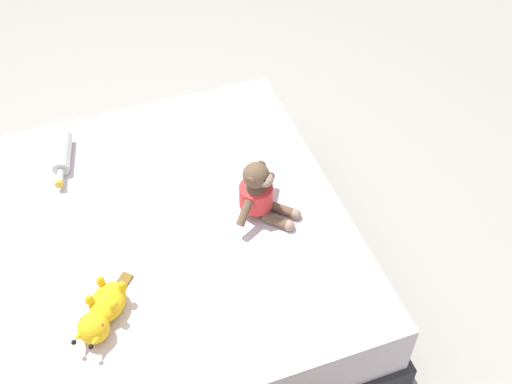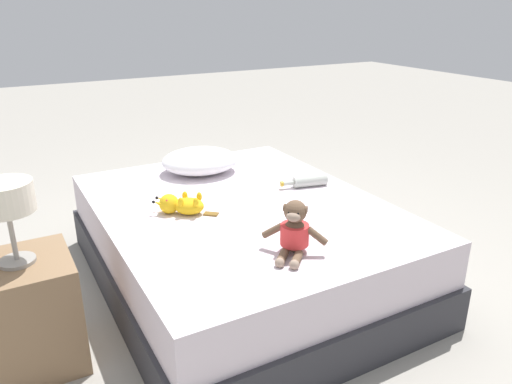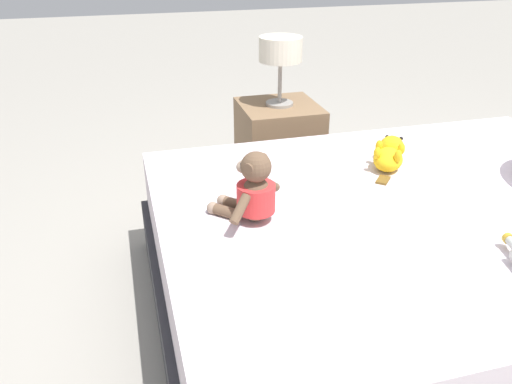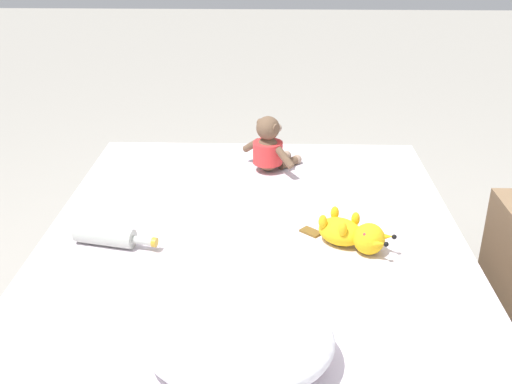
# 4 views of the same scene
# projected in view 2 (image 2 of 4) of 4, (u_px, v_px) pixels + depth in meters

# --- Properties ---
(ground_plane) EXTENTS (16.00, 16.00, 0.00)m
(ground_plane) POSITION_uv_depth(u_px,v_px,m) (241.00, 279.00, 2.76)
(ground_plane) COLOR #9E998E
(bed) EXTENTS (1.44, 1.84, 0.46)m
(bed) POSITION_uv_depth(u_px,v_px,m) (241.00, 243.00, 2.68)
(bed) COLOR #2D2D33
(bed) RESTS_ON ground_plane
(pillow) EXTENTS (0.54, 0.49, 0.15)m
(pillow) POSITION_uv_depth(u_px,v_px,m) (200.00, 161.00, 3.06)
(pillow) COLOR white
(pillow) RESTS_ON bed
(plush_monkey) EXTENTS (0.26, 0.26, 0.24)m
(plush_monkey) POSITION_uv_depth(u_px,v_px,m) (294.00, 232.00, 2.06)
(plush_monkey) COLOR brown
(plush_monkey) RESTS_ON bed
(plush_yellow_creature) EXTENTS (0.30, 0.24, 0.10)m
(plush_yellow_creature) POSITION_uv_depth(u_px,v_px,m) (181.00, 205.00, 2.46)
(plush_yellow_creature) COLOR yellow
(plush_yellow_creature) RESTS_ON bed
(glass_bottle) EXTENTS (0.28, 0.11, 0.06)m
(glass_bottle) POSITION_uv_depth(u_px,v_px,m) (309.00, 181.00, 2.83)
(glass_bottle) COLOR #B7BCB2
(glass_bottle) RESTS_ON bed
(nightstand) EXTENTS (0.39, 0.39, 0.49)m
(nightstand) POSITION_uv_depth(u_px,v_px,m) (28.00, 314.00, 2.04)
(nightstand) COLOR #846647
(nightstand) RESTS_ON ground_plane
(bedside_lamp) EXTENTS (0.21, 0.21, 0.34)m
(bedside_lamp) POSITION_uv_depth(u_px,v_px,m) (6.00, 201.00, 1.86)
(bedside_lamp) COLOR gray
(bedside_lamp) RESTS_ON nightstand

